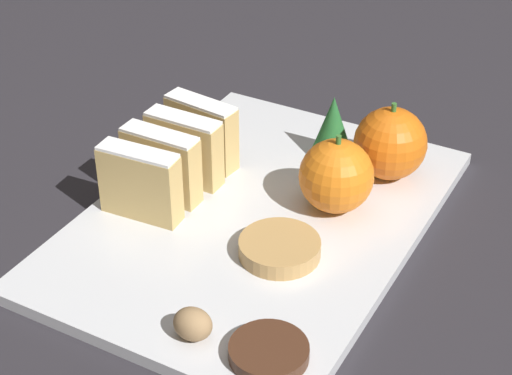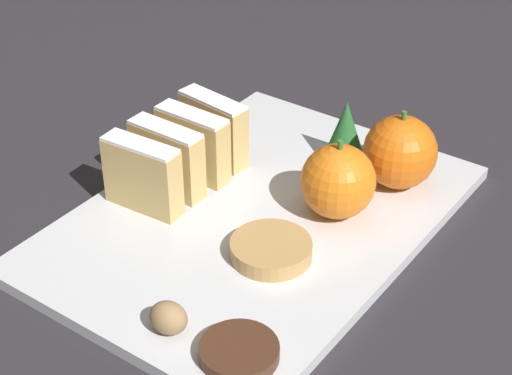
{
  "view_description": "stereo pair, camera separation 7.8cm",
  "coord_description": "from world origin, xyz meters",
  "px_view_note": "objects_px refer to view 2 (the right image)",
  "views": [
    {
      "loc": [
        0.31,
        -0.57,
        0.47
      ],
      "look_at": [
        0.0,
        0.0,
        0.04
      ],
      "focal_mm": 60.0,
      "sensor_mm": 36.0,
      "label": 1
    },
    {
      "loc": [
        0.38,
        -0.53,
        0.47
      ],
      "look_at": [
        0.0,
        0.0,
        0.04
      ],
      "focal_mm": 60.0,
      "sensor_mm": 36.0,
      "label": 2
    }
  ],
  "objects_px": {
    "orange_far": "(400,152)",
    "chocolate_cookie": "(239,352)",
    "orange_near": "(338,181)",
    "walnut": "(169,318)"
  },
  "relations": [
    {
      "from": "chocolate_cookie",
      "to": "orange_far",
      "type": "bearing_deg",
      "value": 93.15
    },
    {
      "from": "orange_near",
      "to": "chocolate_cookie",
      "type": "xyz_separation_m",
      "value": [
        0.04,
        -0.2,
        -0.03
      ]
    },
    {
      "from": "orange_near",
      "to": "chocolate_cookie",
      "type": "relative_size",
      "value": 1.27
    },
    {
      "from": "orange_near",
      "to": "walnut",
      "type": "relative_size",
      "value": 2.45
    },
    {
      "from": "orange_far",
      "to": "chocolate_cookie",
      "type": "relative_size",
      "value": 1.31
    },
    {
      "from": "orange_far",
      "to": "chocolate_cookie",
      "type": "bearing_deg",
      "value": -86.85
    },
    {
      "from": "orange_far",
      "to": "chocolate_cookie",
      "type": "height_order",
      "value": "orange_far"
    },
    {
      "from": "orange_near",
      "to": "orange_far",
      "type": "distance_m",
      "value": 0.08
    },
    {
      "from": "orange_far",
      "to": "chocolate_cookie",
      "type": "distance_m",
      "value": 0.28
    },
    {
      "from": "walnut",
      "to": "orange_near",
      "type": "bearing_deg",
      "value": 83.71
    }
  ]
}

